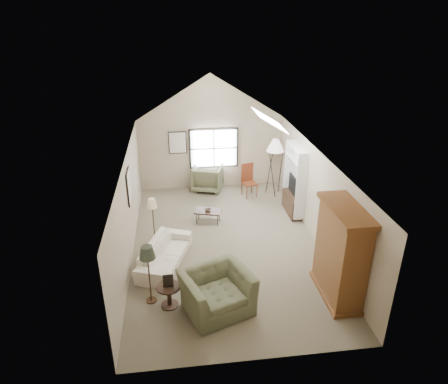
{
  "coord_description": "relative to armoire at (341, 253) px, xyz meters",
  "views": [
    {
      "loc": [
        -1.24,
        -9.26,
        5.9
      ],
      "look_at": [
        0.0,
        0.4,
        1.4
      ],
      "focal_mm": 32.0,
      "sensor_mm": 36.0,
      "label": 1
    }
  ],
  "objects": [
    {
      "name": "media_console",
      "position": [
        0.14,
        4.0,
        -0.8
      ],
      "size": [
        0.34,
        1.18,
        0.6
      ],
      "primitive_type": "cube",
      "color": "#382316",
      "rests_on": "ground"
    },
    {
      "name": "side_table",
      "position": [
        -3.72,
        0.1,
        -0.84
      ],
      "size": [
        0.66,
        0.66,
        0.52
      ],
      "primitive_type": "cylinder",
      "rotation": [
        0.0,
        0.0,
        -0.35
      ],
      "color": "#322014",
      "rests_on": "ground"
    },
    {
      "name": "room_shell",
      "position": [
        -2.18,
        2.4,
        2.11
      ],
      "size": [
        5.01,
        8.01,
        4.0
      ],
      "color": "#716751",
      "rests_on": "ground"
    },
    {
      "name": "tripod_lamp",
      "position": [
        -0.12,
        5.44,
        -0.09
      ],
      "size": [
        0.77,
        0.77,
        2.01
      ],
      "primitive_type": null,
      "rotation": [
        0.0,
        0.0,
        -0.41
      ],
      "color": "white",
      "rests_on": "ground"
    },
    {
      "name": "tan_lamp",
      "position": [
        -4.12,
        2.9,
        -0.45
      ],
      "size": [
        0.33,
        0.33,
        1.29
      ],
      "primitive_type": null,
      "rotation": [
        0.0,
        0.0,
        -0.35
      ],
      "color": "tan",
      "rests_on": "ground"
    },
    {
      "name": "tv_alcove",
      "position": [
        0.16,
        4.0,
        0.05
      ],
      "size": [
        0.32,
        1.3,
        2.1
      ],
      "primitive_type": "cube",
      "color": "white",
      "rests_on": "ground"
    },
    {
      "name": "armoire",
      "position": [
        0.0,
        0.0,
        0.0
      ],
      "size": [
        0.6,
        1.5,
        2.2
      ],
      "primitive_type": "cube",
      "color": "brown",
      "rests_on": "ground"
    },
    {
      "name": "skylight",
      "position": [
        -0.88,
        3.3,
        2.12
      ],
      "size": [
        0.8,
        1.2,
        0.52
      ],
      "primitive_type": null,
      "color": "white",
      "rests_on": "room_shell"
    },
    {
      "name": "window",
      "position": [
        -2.08,
        6.36,
        0.35
      ],
      "size": [
        1.72,
        0.08,
        1.42
      ],
      "primitive_type": "cube",
      "color": "black",
      "rests_on": "room_shell"
    },
    {
      "name": "wall_art",
      "position": [
        -4.06,
        4.34,
        0.63
      ],
      "size": [
        1.97,
        3.71,
        0.88
      ],
      "color": "black",
      "rests_on": "room_shell"
    },
    {
      "name": "armchair_near",
      "position": [
        -2.71,
        -0.13,
        -0.65
      ],
      "size": [
        1.71,
        1.61,
        0.9
      ],
      "primitive_type": "imported",
      "rotation": [
        0.0,
        0.0,
        0.36
      ],
      "color": "#5B5E42",
      "rests_on": "ground"
    },
    {
      "name": "sofa",
      "position": [
        -3.82,
        1.7,
        -0.8
      ],
      "size": [
        1.46,
        2.21,
        0.6
      ],
      "primitive_type": "imported",
      "rotation": [
        0.0,
        0.0,
        1.23
      ],
      "color": "white",
      "rests_on": "ground"
    },
    {
      "name": "coffee_table",
      "position": [
        -2.55,
        3.69,
        -0.9
      ],
      "size": [
        0.87,
        0.64,
        0.4
      ],
      "primitive_type": "cube",
      "rotation": [
        0.0,
        0.0,
        -0.29
      ],
      "color": "#362716",
      "rests_on": "ground"
    },
    {
      "name": "dark_lamp",
      "position": [
        -4.12,
        0.3,
        -0.38
      ],
      "size": [
        0.44,
        0.44,
        1.44
      ],
      "primitive_type": null,
      "rotation": [
        0.0,
        0.0,
        -0.35
      ],
      "color": "#252A1E",
      "rests_on": "ground"
    },
    {
      "name": "armchair_far",
      "position": [
        -2.33,
        6.1,
        -0.64
      ],
      "size": [
        1.23,
        1.25,
        0.92
      ],
      "primitive_type": "imported",
      "rotation": [
        0.0,
        0.0,
        2.85
      ],
      "color": "#676C4C",
      "rests_on": "ground"
    },
    {
      "name": "side_chair",
      "position": [
        -0.97,
        5.39,
        -0.53
      ],
      "size": [
        0.54,
        0.54,
        1.13
      ],
      "primitive_type": "cube",
      "rotation": [
        0.0,
        0.0,
        0.27
      ],
      "color": "brown",
      "rests_on": "ground"
    },
    {
      "name": "bowl",
      "position": [
        -2.55,
        3.69,
        -0.68
      ],
      "size": [
        0.23,
        0.23,
        0.05
      ],
      "primitive_type": "imported",
      "rotation": [
        0.0,
        0.0,
        -0.29
      ],
      "color": "#362316",
      "rests_on": "coffee_table"
    },
    {
      "name": "tv_panel",
      "position": [
        0.14,
        4.0,
        -0.18
      ],
      "size": [
        0.05,
        0.9,
        0.55
      ],
      "primitive_type": "cube",
      "color": "black",
      "rests_on": "media_console"
    }
  ]
}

